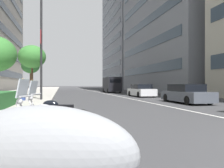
{
  "coord_description": "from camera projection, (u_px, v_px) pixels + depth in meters",
  "views": [
    {
      "loc": [
        -2.76,
        6.45,
        1.35
      ],
      "look_at": [
        16.17,
        2.03,
        1.4
      ],
      "focal_mm": 35.21,
      "sensor_mm": 36.0,
      "label": 1
    }
  ],
  "objects": [
    {
      "name": "car_approaching_light",
      "position": [
        141.0,
        91.0,
        24.53
      ],
      "size": [
        4.41,
        1.96,
        1.39
      ],
      "rotation": [
        0.0,
        0.0,
        0.02
      ],
      "color": "silver",
      "rests_on": "ground"
    },
    {
      "name": "street_tree_far_plaza",
      "position": [
        32.0,
        57.0,
        23.71
      ],
      "size": [
        2.9,
        2.9,
        5.45
      ],
      "color": "#473323",
      "rests_on": "sidewalk_right_plaza"
    },
    {
      "name": "motorcycle_nearest_camera",
      "position": [
        41.0,
        152.0,
        2.39
      ],
      "size": [
        1.55,
        2.26,
        1.13
      ],
      "rotation": [
        0.0,
        0.0,
        1.18
      ],
      "color": "gray",
      "rests_on": "ground"
    },
    {
      "name": "sidewalk_right_plaza",
      "position": [
        21.0,
        94.0,
        30.66
      ],
      "size": [
        160.0,
        9.36,
        0.15
      ],
      "primitive_type": "cube",
      "color": "#B2ADA3",
      "rests_on": "ground"
    },
    {
      "name": "motorcycle_mid_row",
      "position": [
        49.0,
        124.0,
        5.0
      ],
      "size": [
        0.9,
        2.02,
        1.49
      ],
      "rotation": [
        0.0,
        0.0,
        1.22
      ],
      "color": "black",
      "rests_on": "ground"
    },
    {
      "name": "motorcycle_under_tarp",
      "position": [
        55.0,
        116.0,
        6.44
      ],
      "size": [
        0.88,
        2.08,
        1.47
      ],
      "rotation": [
        0.0,
        0.0,
        1.25
      ],
      "color": "black",
      "rests_on": "ground"
    },
    {
      "name": "car_far_down_avenue",
      "position": [
        186.0,
        94.0,
        16.1
      ],
      "size": [
        4.66,
        1.89,
        1.38
      ],
      "rotation": [
        0.0,
        0.0,
        -0.01
      ],
      "color": "#4C515B",
      "rests_on": "ground"
    },
    {
      "name": "delivery_van_ahead",
      "position": [
        112.0,
        84.0,
        37.32
      ],
      "size": [
        6.13,
        2.31,
        2.58
      ],
      "rotation": [
        0.0,
        0.0,
        -0.02
      ],
      "color": "black",
      "rests_on": "ground"
    },
    {
      "name": "street_lamp_with_banners",
      "position": [
        45.0,
        33.0,
        17.78
      ],
      "size": [
        1.26,
        2.22,
        9.08
      ],
      "color": "#232326",
      "rests_on": "sidewalk_right_plaza"
    },
    {
      "name": "pedestrian_on_plaza",
      "position": [
        23.0,
        89.0,
        16.66
      ],
      "size": [
        0.4,
        0.47,
        1.69
      ],
      "rotation": [
        0.0,
        0.0,
        2.74
      ],
      "color": "#33478C",
      "rests_on": "sidewalk_right_plaza"
    },
    {
      "name": "office_tower_near_left",
      "position": [
        136.0,
        21.0,
        72.75
      ],
      "size": [
        27.79,
        17.51,
        44.59
      ],
      "color": "gray",
      "rests_on": "ground"
    },
    {
      "name": "street_tree_near_plaza_corner",
      "position": [
        30.0,
        66.0,
        33.48
      ],
      "size": [
        2.7,
        2.7,
        5.22
      ],
      "color": "#473323",
      "rests_on": "sidewalk_right_plaza"
    },
    {
      "name": "lane_centre_stripe",
      "position": [
        99.0,
        92.0,
        38.23
      ],
      "size": [
        110.0,
        0.16,
        0.01
      ],
      "primitive_type": "cube",
      "color": "silver",
      "rests_on": "ground"
    }
  ]
}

